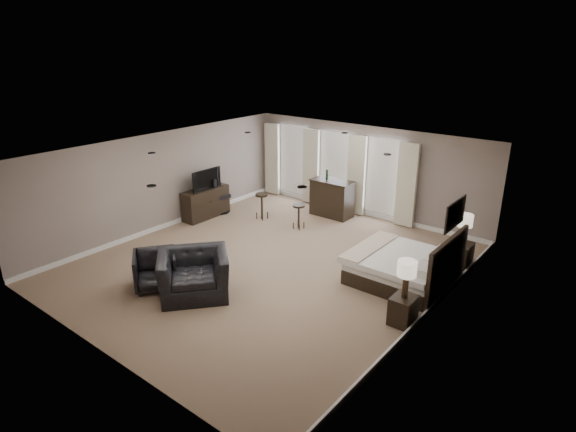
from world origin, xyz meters
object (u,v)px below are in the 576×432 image
Objects in this scene: desk_chair at (219,194)px; bar_stool_right at (299,217)px; nightstand_near at (403,310)px; tv at (205,187)px; armchair_near at (193,268)px; nightstand_far at (460,255)px; lamp_near at (406,279)px; bar_counter at (332,198)px; lamp_far at (464,229)px; bed at (396,253)px; bar_stool_left at (262,206)px; dresser at (206,203)px; armchair_far at (155,268)px.

bar_stool_right is at bearing -156.59° from desk_chair.
tv is at bearing 167.20° from nightstand_near.
armchair_near reaches higher than tv.
lamp_near is at bearing -90.00° from nightstand_far.
bar_counter is at bearing 44.38° from armchair_near.
lamp_far is (0.00, 2.90, 0.04)m from lamp_near.
nightstand_near is at bearing -58.46° from bed.
armchair_near is 4.47m from bar_stool_left.
bed reaches higher than nightstand_near.
lamp_far is at bearing 10.86° from dresser.
lamp_near reaches higher than dresser.
armchair_near is at bearing -135.50° from tv.
bar_stool_right is at bearing 149.65° from lamp_near.
nightstand_far is 0.43× the size of armchair_near.
nightstand_far is 0.82× the size of lamp_near.
lamp_far is at bearing -6.75° from armchair_far.
nightstand_near is 0.78× the size of bar_stool_right.
bar_counter is 1.44m from bar_stool_right.
nightstand_far is at bearing 5.41° from bar_stool_right.
lamp_near is at bearing -43.45° from bar_counter.
bar_stool_left is 1.09× the size of bar_stool_right.
desk_chair is at bearing -173.32° from nightstand_far.
bar_stool_left reaches higher than nightstand_near.
lamp_far is 7.06m from dresser.
lamp_near is 0.58× the size of bar_counter.
armchair_near reaches higher than bar_stool_right.
nightstand_near is 0.71× the size of bar_stool_left.
bar_stool_left is 1.40m from desk_chair.
lamp_near is 0.64× the size of desk_chair.
lamp_far is 0.56× the size of bar_counter.
bar_stool_right is at bearing 19.17° from dresser.
lamp_near reaches higher than armchair_far.
lamp_far reaches higher than bed.
tv is at bearing 85.06° from armchair_near.
bar_stool_left is (-5.55, -0.45, 0.09)m from nightstand_far.
armchair_near is (-2.88, -3.09, -0.03)m from bed.
bar_stool_right is (0.35, 4.43, -0.09)m from armchair_far.
armchair_near is 1.98× the size of bar_stool_right.
armchair_far is (-3.72, -3.39, -0.19)m from bed.
tv is (-6.92, 1.57, 0.65)m from nightstand_near.
nightstand_near is 7.21m from desk_chair.
bar_stool_right is (-3.37, 1.05, -0.28)m from bed.
lamp_near is at bearing 0.00° from nightstand_near.
dresser is 1.32× the size of desk_chair.
bar_counter is at bearing 46.14° from bar_stool_left.
dresser is at bearing -147.30° from bar_stool_left.
bed is at bearing -2.43° from armchair_near.
armchair_far is 4.45m from bar_stool_right.
lamp_far is at bearing -158.64° from desk_chair.
nightstand_far reaches higher than nightstand_near.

